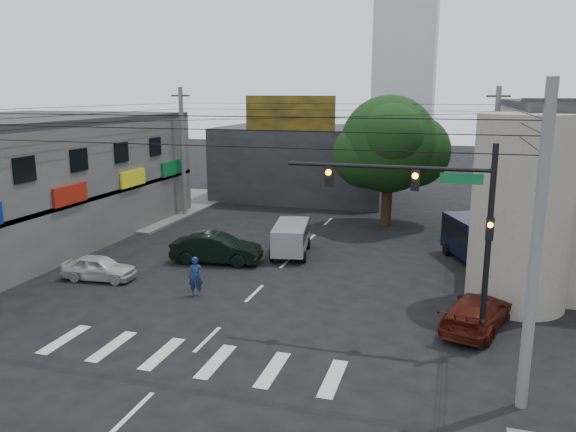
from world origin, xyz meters
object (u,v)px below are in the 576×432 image
at_px(silver_minivan, 291,240).
at_px(traffic_officer, 196,277).
at_px(utility_pole_far_right, 493,163).
at_px(navy_van, 482,244).
at_px(traffic_gantry, 438,212).
at_px(maroon_sedan, 477,312).
at_px(street_tree, 389,144).
at_px(white_compact, 99,268).
at_px(utility_pole_far_left, 183,153).
at_px(dark_sedan, 217,248).
at_px(utility_pole_near_right, 536,252).

bearing_deg(silver_minivan, traffic_officer, 153.39).
height_order(utility_pole_far_right, navy_van, utility_pole_far_right).
relative_size(traffic_gantry, traffic_officer, 4.06).
relative_size(silver_minivan, navy_van, 0.70).
relative_size(traffic_gantry, maroon_sedan, 1.46).
height_order(traffic_gantry, navy_van, traffic_gantry).
height_order(street_tree, white_compact, street_tree).
bearing_deg(utility_pole_far_left, traffic_gantry, -42.86).
xyz_separation_m(maroon_sedan, traffic_officer, (-11.79, 0.14, 0.22)).
xyz_separation_m(utility_pole_far_left, silver_minivan, (10.33, -7.63, -3.72)).
bearing_deg(white_compact, utility_pole_far_right, -57.30).
bearing_deg(traffic_officer, maroon_sedan, -19.61).
height_order(white_compact, navy_van, navy_van).
bearing_deg(traffic_gantry, maroon_sedan, 49.42).
distance_m(utility_pole_far_left, silver_minivan, 13.37).
relative_size(dark_sedan, navy_van, 0.80).
distance_m(traffic_gantry, utility_pole_far_right, 17.21).
distance_m(utility_pole_near_right, utility_pole_far_right, 20.50).
xyz_separation_m(silver_minivan, traffic_officer, (-2.20, -7.37, 0.01)).
height_order(utility_pole_far_right, white_compact, utility_pole_far_right).
height_order(utility_pole_near_right, dark_sedan, utility_pole_near_right).
height_order(utility_pole_far_right, silver_minivan, utility_pole_far_right).
height_order(white_compact, traffic_officer, traffic_officer).
height_order(maroon_sedan, navy_van, navy_van).
height_order(street_tree, traffic_gantry, street_tree).
relative_size(utility_pole_near_right, utility_pole_far_right, 1.00).
bearing_deg(utility_pole_far_left, street_tree, 3.95).
height_order(utility_pole_near_right, navy_van, utility_pole_near_right).
bearing_deg(traffic_gantry, utility_pole_far_left, 137.14).
height_order(utility_pole_far_left, white_compact, utility_pole_far_left).
bearing_deg(utility_pole_near_right, maroon_sedan, 101.34).
bearing_deg(navy_van, silver_minivan, 72.67).
bearing_deg(utility_pole_far_left, utility_pole_near_right, -44.31).
height_order(utility_pole_far_left, navy_van, utility_pole_far_left).
xyz_separation_m(white_compact, silver_minivan, (7.62, 6.69, 0.27)).
height_order(traffic_gantry, silver_minivan, traffic_gantry).
height_order(utility_pole_far_left, dark_sedan, utility_pole_far_left).
distance_m(street_tree, maroon_sedan, 17.69).
height_order(dark_sedan, traffic_officer, traffic_officer).
bearing_deg(utility_pole_near_right, traffic_officer, 156.85).
xyz_separation_m(street_tree, dark_sedan, (-7.51, -11.14, -4.69)).
distance_m(utility_pole_far_left, traffic_officer, 17.46).
bearing_deg(traffic_gantry, dark_sedan, 148.82).
bearing_deg(white_compact, silver_minivan, -54.07).
bearing_deg(street_tree, maroon_sedan, -71.42).
relative_size(white_compact, silver_minivan, 0.85).
bearing_deg(maroon_sedan, traffic_officer, 17.19).
height_order(traffic_gantry, traffic_officer, traffic_gantry).
distance_m(utility_pole_far_right, white_compact, 23.57).
xyz_separation_m(traffic_gantry, maroon_sedan, (1.60, 1.87, -4.16)).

